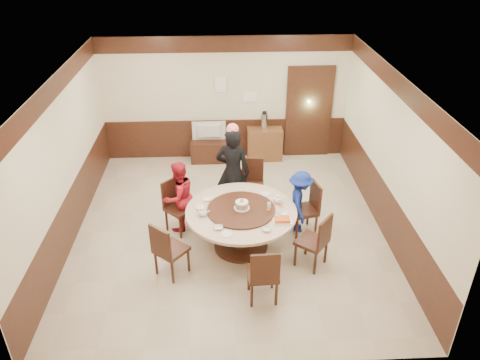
{
  "coord_description": "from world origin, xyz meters",
  "views": [
    {
      "loc": [
        -0.15,
        -7.0,
        4.99
      ],
      "look_at": [
        0.18,
        -0.16,
        1.1
      ],
      "focal_mm": 35.0,
      "sensor_mm": 36.0,
      "label": 1
    }
  ],
  "objects_px": {
    "person_red": "(179,197)",
    "television": "(209,132)",
    "person_standing": "(233,172)",
    "thermos": "(264,121)",
    "birthday_cake": "(242,205)",
    "shrimp_platter": "(282,220)",
    "banquet_table": "(241,221)",
    "person_blue": "(300,202)",
    "tv_stand": "(210,150)",
    "side_cabinet": "(264,144)"
  },
  "relations": [
    {
      "from": "banquet_table",
      "to": "thermos",
      "type": "xyz_separation_m",
      "value": [
        0.69,
        3.34,
        0.41
      ]
    },
    {
      "from": "person_standing",
      "to": "television",
      "type": "xyz_separation_m",
      "value": [
        -0.47,
        2.2,
        -0.15
      ]
    },
    {
      "from": "birthday_cake",
      "to": "person_standing",
      "type": "bearing_deg",
      "value": 95.75
    },
    {
      "from": "banquet_table",
      "to": "person_standing",
      "type": "distance_m",
      "value": 1.16
    },
    {
      "from": "shrimp_platter",
      "to": "birthday_cake",
      "type": "bearing_deg",
      "value": 148.33
    },
    {
      "from": "birthday_cake",
      "to": "television",
      "type": "height_order",
      "value": "birthday_cake"
    },
    {
      "from": "birthday_cake",
      "to": "television",
      "type": "relative_size",
      "value": 0.35
    },
    {
      "from": "tv_stand",
      "to": "person_standing",
      "type": "bearing_deg",
      "value": -77.99
    },
    {
      "from": "banquet_table",
      "to": "person_red",
      "type": "bearing_deg",
      "value": 149.74
    },
    {
      "from": "shrimp_platter",
      "to": "television",
      "type": "bearing_deg",
      "value": 108.1
    },
    {
      "from": "person_red",
      "to": "thermos",
      "type": "xyz_separation_m",
      "value": [
        1.76,
        2.71,
        0.28
      ]
    },
    {
      "from": "thermos",
      "to": "birthday_cake",
      "type": "bearing_deg",
      "value": -101.54
    },
    {
      "from": "person_standing",
      "to": "thermos",
      "type": "relative_size",
      "value": 4.58
    },
    {
      "from": "birthday_cake",
      "to": "thermos",
      "type": "bearing_deg",
      "value": 78.46
    },
    {
      "from": "person_blue",
      "to": "person_red",
      "type": "bearing_deg",
      "value": 91.12
    },
    {
      "from": "person_standing",
      "to": "television",
      "type": "bearing_deg",
      "value": -63.38
    },
    {
      "from": "birthday_cake",
      "to": "side_cabinet",
      "type": "height_order",
      "value": "birthday_cake"
    },
    {
      "from": "banquet_table",
      "to": "thermos",
      "type": "distance_m",
      "value": 3.43
    },
    {
      "from": "person_blue",
      "to": "thermos",
      "type": "relative_size",
      "value": 3.08
    },
    {
      "from": "person_standing",
      "to": "person_blue",
      "type": "distance_m",
      "value": 1.35
    },
    {
      "from": "person_standing",
      "to": "thermos",
      "type": "xyz_separation_m",
      "value": [
        0.79,
        2.23,
        0.07
      ]
    },
    {
      "from": "person_red",
      "to": "television",
      "type": "xyz_separation_m",
      "value": [
        0.51,
        2.68,
        0.06
      ]
    },
    {
      "from": "person_standing",
      "to": "person_red",
      "type": "bearing_deg",
      "value": 40.89
    },
    {
      "from": "shrimp_platter",
      "to": "side_cabinet",
      "type": "xyz_separation_m",
      "value": [
        0.08,
        3.7,
        -0.4
      ]
    },
    {
      "from": "thermos",
      "to": "side_cabinet",
      "type": "bearing_deg",
      "value": 0.0
    },
    {
      "from": "person_red",
      "to": "television",
      "type": "height_order",
      "value": "person_red"
    },
    {
      "from": "side_cabinet",
      "to": "person_standing",
      "type": "bearing_deg",
      "value": -109.87
    },
    {
      "from": "tv_stand",
      "to": "thermos",
      "type": "height_order",
      "value": "thermos"
    },
    {
      "from": "banquet_table",
      "to": "tv_stand",
      "type": "relative_size",
      "value": 2.17
    },
    {
      "from": "television",
      "to": "thermos",
      "type": "relative_size",
      "value": 2.0
    },
    {
      "from": "banquet_table",
      "to": "tv_stand",
      "type": "height_order",
      "value": "banquet_table"
    },
    {
      "from": "birthday_cake",
      "to": "thermos",
      "type": "height_order",
      "value": "thermos"
    },
    {
      "from": "television",
      "to": "side_cabinet",
      "type": "xyz_separation_m",
      "value": [
        1.28,
        0.03,
        -0.34
      ]
    },
    {
      "from": "person_red",
      "to": "birthday_cake",
      "type": "bearing_deg",
      "value": 108.26
    },
    {
      "from": "side_cabinet",
      "to": "shrimp_platter",
      "type": "bearing_deg",
      "value": -91.16
    },
    {
      "from": "person_blue",
      "to": "television",
      "type": "xyz_separation_m",
      "value": [
        -1.63,
        2.83,
        0.13
      ]
    },
    {
      "from": "side_cabinet",
      "to": "person_blue",
      "type": "bearing_deg",
      "value": -82.87
    },
    {
      "from": "tv_stand",
      "to": "side_cabinet",
      "type": "bearing_deg",
      "value": 1.35
    },
    {
      "from": "banquet_table",
      "to": "television",
      "type": "height_order",
      "value": "television"
    },
    {
      "from": "person_red",
      "to": "banquet_table",
      "type": "bearing_deg",
      "value": 107.07
    },
    {
      "from": "person_standing",
      "to": "birthday_cake",
      "type": "bearing_deg",
      "value": 110.36
    },
    {
      "from": "shrimp_platter",
      "to": "tv_stand",
      "type": "bearing_deg",
      "value": 108.1
    },
    {
      "from": "person_blue",
      "to": "birthday_cake",
      "type": "distance_m",
      "value": 1.18
    },
    {
      "from": "banquet_table",
      "to": "shrimp_platter",
      "type": "bearing_deg",
      "value": -29.65
    },
    {
      "from": "person_standing",
      "to": "thermos",
      "type": "distance_m",
      "value": 2.37
    },
    {
      "from": "person_blue",
      "to": "thermos",
      "type": "height_order",
      "value": "person_blue"
    },
    {
      "from": "person_red",
      "to": "side_cabinet",
      "type": "bearing_deg",
      "value": -165.97
    },
    {
      "from": "birthday_cake",
      "to": "person_blue",
      "type": "bearing_deg",
      "value": 23.48
    },
    {
      "from": "person_red",
      "to": "shrimp_platter",
      "type": "distance_m",
      "value": 1.97
    },
    {
      "from": "side_cabinet",
      "to": "thermos",
      "type": "bearing_deg",
      "value": 180.0
    }
  ]
}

